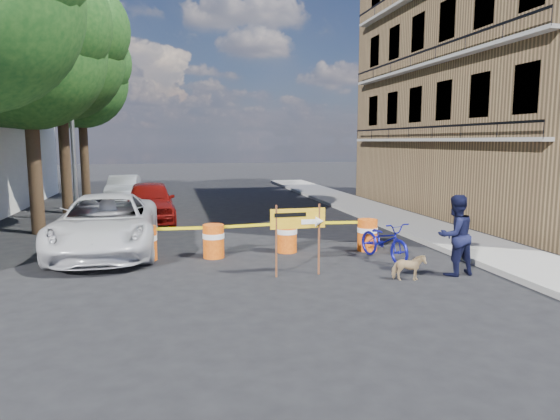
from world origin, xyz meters
name	(u,v)px	position (x,y,z in m)	size (l,w,h in m)	color
ground	(280,276)	(0.00, 0.00, 0.00)	(120.00, 120.00, 0.00)	black
sidewalk_east	(407,223)	(6.20, 6.00, 0.07)	(2.40, 40.00, 0.15)	gray
apartment_building	(517,72)	(12.00, 8.00, 6.00)	(8.00, 16.00, 12.00)	olive
tree_mid_a	(29,50)	(-6.74, 7.00, 6.01)	(5.25, 5.00, 8.68)	#332316
tree_mid_b	(61,54)	(-6.73, 12.00, 6.71)	(5.67, 5.40, 9.62)	#332316
tree_far	(82,80)	(-6.74, 17.00, 6.22)	(5.04, 4.80, 8.84)	#332316
streetlamp	(73,107)	(-5.93, 9.50, 4.38)	(1.25, 0.18, 8.00)	gray
barrel_far_left	(146,242)	(-3.08, 2.31, 0.47)	(0.58, 0.58, 0.90)	#CB420B
barrel_mid_left	(214,240)	(-1.33, 2.21, 0.47)	(0.58, 0.58, 0.90)	#CB420B
barrel_mid_right	(287,236)	(0.74, 2.44, 0.47)	(0.58, 0.58, 0.90)	#CB420B
barrel_far_right	(367,234)	(3.03, 2.16, 0.47)	(0.58, 0.58, 0.90)	#CB420B
detour_sign	(304,224)	(0.58, -0.03, 1.21)	(1.30, 0.25, 1.67)	#592D19
pedestrian	(455,235)	(4.00, -0.74, 0.94)	(0.92, 0.71, 1.88)	black
bicycle	(385,223)	(3.02, 0.98, 0.99)	(0.69, 1.04, 1.98)	#121396
dog	(409,267)	(2.74, -0.96, 0.30)	(0.33, 0.72, 0.60)	tan
suv_white	(106,224)	(-4.20, 3.50, 0.80)	(2.67, 5.79, 1.61)	silver
sedan_red	(150,201)	(-3.22, 8.88, 0.78)	(1.85, 4.60, 1.57)	maroon
sedan_silver	(124,188)	(-4.80, 15.95, 0.67)	(1.42, 4.07, 1.34)	silver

